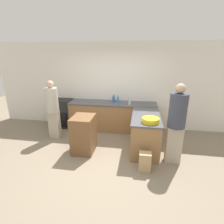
# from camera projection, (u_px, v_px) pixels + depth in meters

# --- Properties ---
(ground_plane) EXTENTS (14.00, 14.00, 0.00)m
(ground_plane) POSITION_uv_depth(u_px,v_px,m) (101.00, 158.00, 4.12)
(ground_plane) COLOR gray
(wall_back) EXTENTS (8.00, 0.06, 2.70)m
(wall_back) POSITION_uv_depth(u_px,v_px,m) (114.00, 86.00, 5.61)
(wall_back) COLOR white
(wall_back) RESTS_ON ground_plane
(counter_back) EXTENTS (2.71, 0.68, 0.90)m
(counter_back) POSITION_uv_depth(u_px,v_px,m) (112.00, 116.00, 5.56)
(counter_back) COLOR olive
(counter_back) RESTS_ON ground_plane
(counter_peninsula) EXTENTS (0.69, 1.45, 0.90)m
(counter_peninsula) POSITION_uv_depth(u_px,v_px,m) (145.00, 132.00, 4.44)
(counter_peninsula) COLOR olive
(counter_peninsula) RESTS_ON ground_plane
(range_oven) EXTENTS (0.65, 0.59, 0.91)m
(range_oven) POSITION_uv_depth(u_px,v_px,m) (63.00, 113.00, 5.85)
(range_oven) COLOR black
(range_oven) RESTS_ON ground_plane
(island_table) EXTENTS (0.51, 0.63, 0.92)m
(island_table) POSITION_uv_depth(u_px,v_px,m) (84.00, 134.00, 4.31)
(island_table) COLOR brown
(island_table) RESTS_ON ground_plane
(mixing_bowl) EXTENTS (0.37, 0.37, 0.11)m
(mixing_bowl) POSITION_uv_depth(u_px,v_px,m) (151.00, 120.00, 3.85)
(mixing_bowl) COLOR yellow
(mixing_bowl) RESTS_ON counter_peninsula
(dish_soap_bottle) EXTENTS (0.06, 0.06, 0.22)m
(dish_soap_bottle) POSITION_uv_depth(u_px,v_px,m) (118.00, 100.00, 5.41)
(dish_soap_bottle) COLOR #338CBF
(dish_soap_bottle) RESTS_ON counter_back
(water_bottle_blue) EXTENTS (0.09, 0.09, 0.22)m
(water_bottle_blue) POSITION_uv_depth(u_px,v_px,m) (114.00, 99.00, 5.53)
(water_bottle_blue) COLOR #386BB7
(water_bottle_blue) RESTS_ON counter_back
(vinegar_bottle_clear) EXTENTS (0.07, 0.07, 0.24)m
(vinegar_bottle_clear) POSITION_uv_depth(u_px,v_px,m) (130.00, 102.00, 5.19)
(vinegar_bottle_clear) COLOR silver
(vinegar_bottle_clear) RESTS_ON counter_back
(person_by_range) EXTENTS (0.33, 0.33, 1.67)m
(person_by_range) POSITION_uv_depth(u_px,v_px,m) (53.00, 108.00, 4.85)
(person_by_range) COLOR #ADA38E
(person_by_range) RESTS_ON ground_plane
(person_at_peninsula) EXTENTS (0.37, 0.37, 1.79)m
(person_at_peninsula) POSITION_uv_depth(u_px,v_px,m) (176.00, 122.00, 3.69)
(person_at_peninsula) COLOR #ADA38E
(person_at_peninsula) RESTS_ON ground_plane
(paper_bag) EXTENTS (0.25, 0.20, 0.42)m
(paper_bag) POSITION_uv_depth(u_px,v_px,m) (145.00, 162.00, 3.63)
(paper_bag) COLOR tan
(paper_bag) RESTS_ON ground_plane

